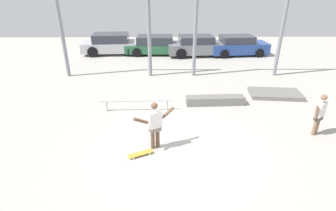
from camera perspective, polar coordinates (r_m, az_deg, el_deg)
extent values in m
plane|color=#B2ADA3|center=(8.67, 2.02, -8.67)|extent=(36.00, 36.00, 0.00)
cylinder|color=brown|center=(8.35, -3.36, -7.10)|extent=(0.13, 0.13, 0.75)
cylinder|color=brown|center=(8.43, -2.28, -6.75)|extent=(0.13, 0.13, 0.75)
cube|color=slate|center=(8.22, -2.86, -5.09)|extent=(0.42, 0.36, 0.16)
cube|color=silver|center=(8.06, -2.91, -3.06)|extent=(0.47, 0.41, 0.54)
sphere|color=brown|center=(7.84, -2.99, -0.05)|extent=(0.21, 0.21, 0.21)
cylinder|color=brown|center=(7.82, -5.96, -3.33)|extent=(0.46, 0.34, 0.33)
cylinder|color=brown|center=(8.23, -0.05, -1.60)|extent=(0.46, 0.34, 0.33)
cube|color=gold|center=(8.23, -5.99, -10.33)|extent=(0.79, 0.52, 0.01)
cylinder|color=silver|center=(8.41, -4.54, -9.73)|extent=(0.06, 0.05, 0.05)
cylinder|color=silver|center=(8.25, -3.97, -10.53)|extent=(0.06, 0.05, 0.05)
cylinder|color=silver|center=(8.28, -7.98, -10.59)|extent=(0.06, 0.05, 0.05)
cylinder|color=silver|center=(8.11, -7.48, -11.42)|extent=(0.06, 0.05, 0.05)
cube|color=slate|center=(11.51, 10.22, 1.11)|extent=(2.52, 0.60, 0.36)
cube|color=slate|center=(13.20, 22.29, 2.36)|extent=(2.41, 1.45, 0.19)
cylinder|color=#B7BABF|center=(10.74, -6.84, 1.02)|extent=(3.02, 0.13, 0.06)
cylinder|color=#B7BABF|center=(11.01, -13.21, -0.13)|extent=(0.07, 0.07, 0.44)
cylinder|color=#B7BABF|center=(10.80, -0.22, 0.06)|extent=(0.07, 0.07, 0.44)
cylinder|color=gray|center=(15.26, -22.39, 16.13)|extent=(0.20, 0.20, 5.67)
cylinder|color=gray|center=(14.29, -4.18, 17.35)|extent=(0.20, 0.20, 5.67)
cylinder|color=gray|center=(14.35, 6.04, 17.32)|extent=(0.20, 0.20, 5.67)
cylinder|color=gray|center=(15.55, 23.81, 16.04)|extent=(0.20, 0.20, 5.67)
cube|color=#B7BABF|center=(19.88, -11.66, 12.49)|extent=(4.53, 2.08, 0.66)
cube|color=#2D333D|center=(19.77, -12.34, 14.20)|extent=(2.53, 1.83, 0.58)
cylinder|color=black|center=(20.65, -7.44, 12.80)|extent=(0.73, 0.26, 0.72)
cylinder|color=black|center=(18.90, -7.72, 11.59)|extent=(0.73, 0.26, 0.72)
cylinder|color=black|center=(21.01, -15.12, 12.37)|extent=(0.73, 0.26, 0.72)
cylinder|color=black|center=(19.29, -16.06, 11.12)|extent=(0.73, 0.26, 0.72)
cube|color=#28603D|center=(19.44, -2.27, 12.47)|extent=(4.62, 1.77, 0.57)
cube|color=#2D333D|center=(19.32, -2.86, 14.09)|extent=(2.55, 1.60, 0.56)
cylinder|color=black|center=(20.28, 1.95, 12.61)|extent=(0.62, 0.23, 0.62)
cylinder|color=black|center=(18.66, 2.11, 11.45)|extent=(0.62, 0.23, 0.62)
cylinder|color=black|center=(20.39, -6.28, 12.55)|extent=(0.62, 0.23, 0.62)
cylinder|color=black|center=(18.77, -6.80, 11.38)|extent=(0.62, 0.23, 0.62)
cube|color=slate|center=(19.14, 6.57, 12.39)|extent=(4.40, 2.10, 0.70)
cube|color=#2D333D|center=(18.98, 6.14, 14.13)|extent=(2.47, 1.80, 0.49)
cylinder|color=black|center=(20.29, 9.81, 12.41)|extent=(0.73, 0.28, 0.71)
cylinder|color=black|center=(18.69, 11.12, 11.17)|extent=(0.73, 0.28, 0.71)
cylinder|color=black|center=(19.78, 2.20, 12.41)|extent=(0.73, 0.28, 0.71)
cylinder|color=black|center=(18.14, 2.90, 11.17)|extent=(0.73, 0.28, 0.71)
cube|color=#284793|center=(19.80, 15.06, 12.08)|extent=(4.19, 2.06, 0.71)
cube|color=#2D333D|center=(19.61, 14.80, 13.78)|extent=(2.36, 1.74, 0.48)
cylinder|color=black|center=(21.05, 17.47, 11.94)|extent=(0.62, 0.28, 0.60)
cylinder|color=black|center=(19.62, 19.28, 10.74)|extent=(0.62, 0.28, 0.60)
cylinder|color=black|center=(20.18, 10.79, 12.10)|extent=(0.62, 0.28, 0.60)
cylinder|color=black|center=(18.69, 12.19, 10.90)|extent=(0.62, 0.28, 0.60)
cylinder|color=#8C664C|center=(10.49, 29.76, -3.63)|extent=(0.12, 0.12, 0.71)
cylinder|color=#8C664C|center=(10.36, 29.37, -3.90)|extent=(0.12, 0.12, 0.71)
cube|color=#4C4238|center=(10.30, 29.92, -2.33)|extent=(0.37, 0.33, 0.16)
cube|color=silver|center=(10.17, 30.30, -0.77)|extent=(0.42, 0.37, 0.51)
sphere|color=#8C664C|center=(10.01, 30.85, 1.50)|extent=(0.20, 0.20, 0.20)
cylinder|color=#8C664C|center=(10.41, 30.91, -0.49)|extent=(0.17, 0.16, 0.48)
cylinder|color=#8C664C|center=(9.96, 29.60, -1.28)|extent=(0.17, 0.16, 0.48)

